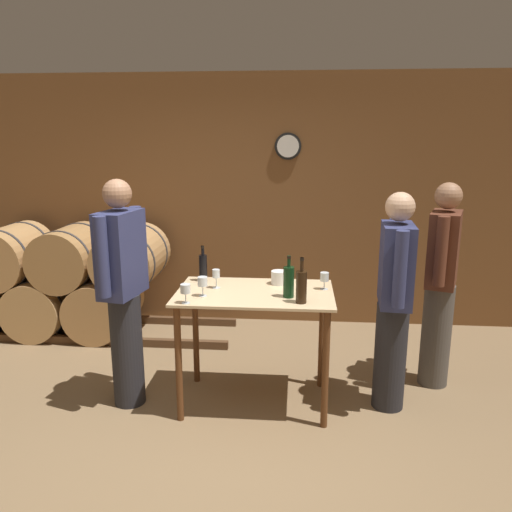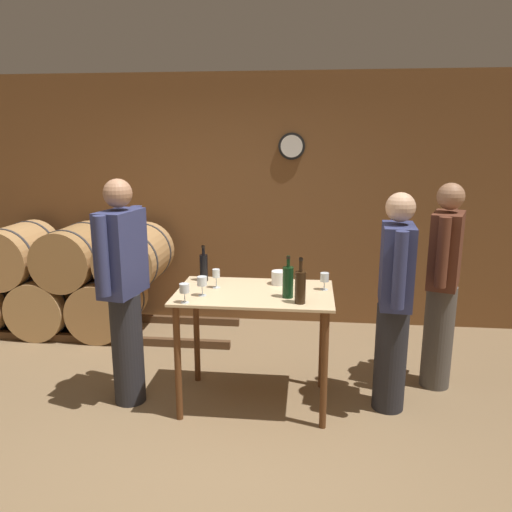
{
  "view_description": "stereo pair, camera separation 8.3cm",
  "coord_description": "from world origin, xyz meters",
  "px_view_note": "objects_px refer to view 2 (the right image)",
  "views": [
    {
      "loc": [
        0.56,
        -2.98,
        2.04
      ],
      "look_at": [
        0.25,
        0.67,
        1.16
      ],
      "focal_mm": 35.0,
      "sensor_mm": 36.0,
      "label": 1
    },
    {
      "loc": [
        0.64,
        -2.97,
        2.04
      ],
      "look_at": [
        0.25,
        0.67,
        1.16
      ],
      "focal_mm": 35.0,
      "sensor_mm": 36.0,
      "label": 2
    }
  ],
  "objects_px": {
    "wine_bottle_center": "(300,286)",
    "wine_glass_near_right": "(216,274)",
    "wine_bottle_far_left": "(204,267)",
    "ice_bucket": "(279,278)",
    "wine_bottle_left": "(288,281)",
    "person_visitor_bearded": "(124,289)",
    "wine_glass_far_side": "(325,278)",
    "wine_glass_near_center": "(202,282)",
    "wine_glass_near_left": "(184,289)",
    "person_host": "(394,299)",
    "person_visitor_with_scarf": "(443,283)"
  },
  "relations": [
    {
      "from": "wine_bottle_center",
      "to": "wine_glass_near_right",
      "type": "distance_m",
      "value": 0.71
    },
    {
      "from": "wine_bottle_far_left",
      "to": "wine_bottle_center",
      "type": "xyz_separation_m",
      "value": [
        0.78,
        -0.48,
        0.01
      ]
    },
    {
      "from": "wine_glass_near_right",
      "to": "ice_bucket",
      "type": "xyz_separation_m",
      "value": [
        0.47,
        0.15,
        -0.05
      ]
    },
    {
      "from": "wine_bottle_left",
      "to": "wine_glass_near_right",
      "type": "bearing_deg",
      "value": 162.48
    },
    {
      "from": "person_visitor_bearded",
      "to": "wine_glass_near_right",
      "type": "bearing_deg",
      "value": 12.53
    },
    {
      "from": "wine_bottle_far_left",
      "to": "wine_glass_far_side",
      "type": "bearing_deg",
      "value": -8.68
    },
    {
      "from": "wine_glass_near_center",
      "to": "wine_bottle_center",
      "type": "bearing_deg",
      "value": -7.27
    },
    {
      "from": "wine_glass_near_left",
      "to": "ice_bucket",
      "type": "xyz_separation_m",
      "value": [
        0.63,
        0.52,
        -0.05
      ]
    },
    {
      "from": "wine_glass_near_center",
      "to": "ice_bucket",
      "type": "height_order",
      "value": "wine_glass_near_center"
    },
    {
      "from": "wine_glass_far_side",
      "to": "person_host",
      "type": "relative_size",
      "value": 0.08
    },
    {
      "from": "person_visitor_with_scarf",
      "to": "person_visitor_bearded",
      "type": "height_order",
      "value": "person_visitor_bearded"
    },
    {
      "from": "wine_glass_near_left",
      "to": "person_host",
      "type": "distance_m",
      "value": 1.53
    },
    {
      "from": "wine_bottle_center",
      "to": "ice_bucket",
      "type": "xyz_separation_m",
      "value": [
        -0.17,
        0.45,
        -0.07
      ]
    },
    {
      "from": "wine_bottle_far_left",
      "to": "wine_glass_near_right",
      "type": "distance_m",
      "value": 0.23
    },
    {
      "from": "wine_bottle_far_left",
      "to": "person_host",
      "type": "height_order",
      "value": "person_host"
    },
    {
      "from": "wine_bottle_far_left",
      "to": "wine_glass_far_side",
      "type": "height_order",
      "value": "wine_bottle_far_left"
    },
    {
      "from": "ice_bucket",
      "to": "wine_bottle_left",
      "type": "bearing_deg",
      "value": -75.91
    },
    {
      "from": "wine_bottle_left",
      "to": "person_visitor_bearded",
      "type": "distance_m",
      "value": 1.24
    },
    {
      "from": "wine_bottle_far_left",
      "to": "wine_glass_far_side",
      "type": "relative_size",
      "value": 2.18
    },
    {
      "from": "wine_glass_near_left",
      "to": "ice_bucket",
      "type": "relative_size",
      "value": 1.11
    },
    {
      "from": "wine_glass_near_right",
      "to": "person_visitor_bearded",
      "type": "bearing_deg",
      "value": -167.47
    },
    {
      "from": "wine_glass_near_left",
      "to": "person_visitor_with_scarf",
      "type": "relative_size",
      "value": 0.08
    },
    {
      "from": "wine_bottle_left",
      "to": "wine_bottle_center",
      "type": "distance_m",
      "value": 0.15
    },
    {
      "from": "wine_glass_near_center",
      "to": "wine_glass_near_right",
      "type": "distance_m",
      "value": 0.22
    },
    {
      "from": "person_host",
      "to": "person_visitor_bearded",
      "type": "distance_m",
      "value": 2.02
    },
    {
      "from": "wine_glass_near_center",
      "to": "person_visitor_bearded",
      "type": "height_order",
      "value": "person_visitor_bearded"
    },
    {
      "from": "wine_glass_far_side",
      "to": "ice_bucket",
      "type": "height_order",
      "value": "wine_glass_far_side"
    },
    {
      "from": "wine_bottle_far_left",
      "to": "person_visitor_with_scarf",
      "type": "height_order",
      "value": "person_visitor_with_scarf"
    },
    {
      "from": "person_visitor_bearded",
      "to": "wine_bottle_left",
      "type": "bearing_deg",
      "value": -1.14
    },
    {
      "from": "person_visitor_with_scarf",
      "to": "person_visitor_bearded",
      "type": "bearing_deg",
      "value": -167.99
    },
    {
      "from": "wine_bottle_far_left",
      "to": "person_visitor_with_scarf",
      "type": "xyz_separation_m",
      "value": [
        1.91,
        0.19,
        -0.13
      ]
    },
    {
      "from": "wine_glass_near_right",
      "to": "person_host",
      "type": "height_order",
      "value": "person_host"
    },
    {
      "from": "ice_bucket",
      "to": "person_host",
      "type": "xyz_separation_m",
      "value": [
        0.86,
        -0.19,
        -0.08
      ]
    },
    {
      "from": "wine_bottle_center",
      "to": "wine_glass_far_side",
      "type": "distance_m",
      "value": 0.38
    },
    {
      "from": "wine_bottle_left",
      "to": "person_visitor_with_scarf",
      "type": "relative_size",
      "value": 0.18
    },
    {
      "from": "wine_glass_near_right",
      "to": "person_visitor_with_scarf",
      "type": "height_order",
      "value": "person_visitor_with_scarf"
    },
    {
      "from": "wine_glass_near_right",
      "to": "wine_glass_near_left",
      "type": "bearing_deg",
      "value": -112.22
    },
    {
      "from": "wine_glass_near_right",
      "to": "wine_bottle_left",
      "type": "bearing_deg",
      "value": -17.52
    },
    {
      "from": "wine_bottle_left",
      "to": "person_host",
      "type": "bearing_deg",
      "value": 10.01
    },
    {
      "from": "ice_bucket",
      "to": "wine_glass_near_left",
      "type": "bearing_deg",
      "value": -140.15
    },
    {
      "from": "wine_bottle_far_left",
      "to": "wine_bottle_center",
      "type": "height_order",
      "value": "wine_bottle_center"
    },
    {
      "from": "wine_glass_near_center",
      "to": "person_host",
      "type": "distance_m",
      "value": 1.41
    },
    {
      "from": "person_visitor_with_scarf",
      "to": "person_visitor_bearded",
      "type": "distance_m",
      "value": 2.51
    },
    {
      "from": "wine_glass_near_left",
      "to": "wine_glass_near_right",
      "type": "height_order",
      "value": "wine_glass_near_right"
    },
    {
      "from": "wine_bottle_far_left",
      "to": "person_host",
      "type": "bearing_deg",
      "value": -8.54
    },
    {
      "from": "wine_bottle_center",
      "to": "ice_bucket",
      "type": "relative_size",
      "value": 2.62
    },
    {
      "from": "wine_glass_near_left",
      "to": "person_host",
      "type": "xyz_separation_m",
      "value": [
        1.49,
        0.34,
        -0.13
      ]
    },
    {
      "from": "wine_bottle_center",
      "to": "wine_glass_near_center",
      "type": "relative_size",
      "value": 2.24
    },
    {
      "from": "wine_bottle_left",
      "to": "wine_glass_near_left",
      "type": "relative_size",
      "value": 2.22
    },
    {
      "from": "person_visitor_with_scarf",
      "to": "wine_glass_far_side",
      "type": "bearing_deg",
      "value": -160.64
    }
  ]
}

